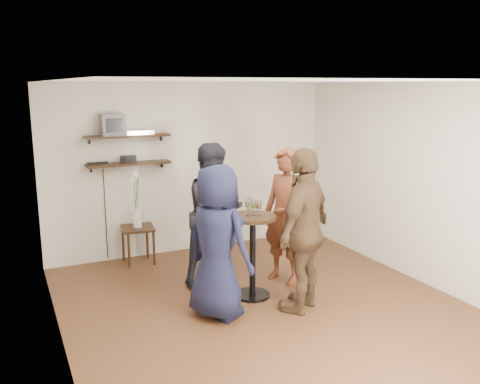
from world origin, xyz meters
name	(u,v)px	position (x,y,z in m)	size (l,w,h in m)	color
room	(268,201)	(0.00, 0.00, 1.30)	(4.58, 5.08, 2.68)	#492C17
shelf_upper	(128,136)	(-1.00, 2.38, 1.85)	(1.20, 0.25, 0.04)	black
shelf_lower	(129,164)	(-1.00, 2.38, 1.45)	(1.20, 0.25, 0.04)	black
crt_monitor	(112,125)	(-1.21, 2.38, 2.02)	(0.32, 0.30, 0.30)	#59595B
dvd_deck	(139,132)	(-0.83, 2.38, 1.90)	(0.40, 0.24, 0.06)	silver
radio	(128,159)	(-1.01, 2.38, 1.52)	(0.22, 0.10, 0.10)	black
power_strip	(98,163)	(-1.43, 2.42, 1.48)	(0.30, 0.05, 0.03)	black
side_table	(138,233)	(-0.95, 2.20, 0.45)	(0.51, 0.51, 0.55)	black
vase_lilies	(137,208)	(-0.96, 2.20, 0.82)	(0.18, 0.19, 0.88)	silver
drinks_table	(253,245)	(0.01, 0.40, 0.66)	(0.56, 0.56, 1.03)	black
wine_glass_fl	(250,206)	(-0.05, 0.38, 1.16)	(0.07, 0.07, 0.20)	silver
wine_glass_fr	(259,205)	(0.07, 0.37, 1.16)	(0.06, 0.06, 0.18)	silver
wine_glass_bl	(248,202)	(-0.03, 0.47, 1.18)	(0.07, 0.07, 0.22)	silver
wine_glass_br	(254,205)	(0.03, 0.42, 1.16)	(0.06, 0.06, 0.19)	silver
person_plaid	(285,216)	(0.62, 0.68, 0.89)	(0.65, 0.43, 1.78)	#A91321
person_dark	(215,214)	(-0.21, 1.04, 0.92)	(0.90, 0.70, 1.85)	black
person_navy	(217,242)	(-0.58, 0.09, 0.87)	(0.85, 0.55, 1.73)	black
person_brown	(304,230)	(0.38, -0.16, 0.95)	(1.11, 0.46, 1.89)	#48331F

